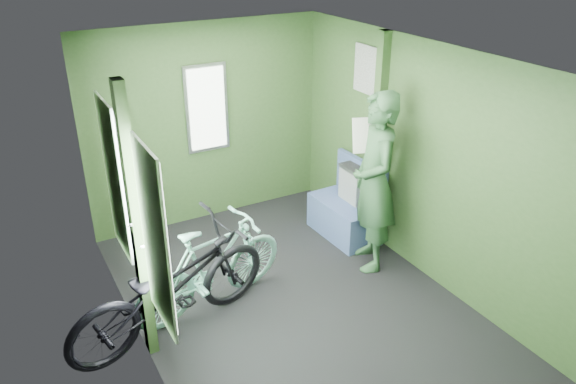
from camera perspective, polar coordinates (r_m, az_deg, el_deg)
name	(u,v)px	position (r m, az deg, el deg)	size (l,w,h in m)	color
room	(288,160)	(4.71, -0.03, 3.30)	(4.00, 4.02, 2.31)	black
bicycle_black	(177,334)	(5.13, -11.20, -13.94)	(0.66, 1.89, 1.00)	black
bicycle_mint	(215,309)	(5.36, -7.41, -11.66)	(0.44, 1.56, 0.94)	#79C3AF
passenger	(374,183)	(5.58, 8.77, 0.96)	(0.65, 0.79, 1.85)	#2E5533
waste_box	(355,200)	(6.36, 6.86, -0.78)	(0.24, 0.34, 0.82)	gray
bench_seat	(346,214)	(6.37, 5.92, -2.22)	(0.49, 0.85, 0.88)	navy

